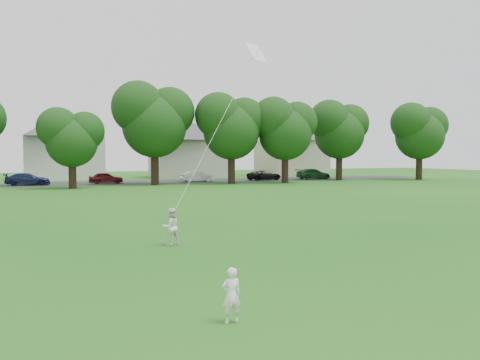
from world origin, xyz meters
name	(u,v)px	position (x,y,z in m)	size (l,w,h in m)	color
ground	(170,293)	(0.00, 0.00, 0.00)	(160.00, 160.00, 0.00)	#135314
street	(69,184)	(0.00, 42.00, 0.01)	(90.00, 7.00, 0.01)	#2D2D30
toddler	(231,295)	(0.54, -2.22, 0.50)	(0.36, 0.24, 1.00)	white
older_boy	(171,227)	(1.36, 5.20, 0.62)	(0.60, 0.47, 1.24)	white
kite	(219,125)	(3.67, 6.85, 4.13)	(2.91, 2.13, 8.62)	white
tree_row	(117,120)	(4.13, 36.25, 6.38)	(84.88, 9.26, 10.67)	black
parked_cars	(97,178)	(2.69, 41.00, 0.62)	(63.33, 2.46, 1.29)	black
house_row	(73,140)	(1.00, 52.00, 4.85)	(77.20, 14.02, 9.66)	white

